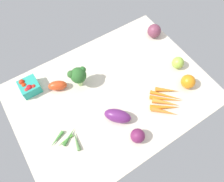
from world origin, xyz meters
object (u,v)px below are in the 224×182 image
(okra_pile, at_px, (67,139))
(red_onion_center, at_px, (154,31))
(eggplant, at_px, (118,116))
(broccoli_head, at_px, (78,75))
(heirloom_tomato_green, at_px, (178,63))
(roma_tomato, at_px, (58,86))
(berry_basket, at_px, (29,87))
(carrot_bunch, at_px, (166,102))
(heirloom_tomato_orange, at_px, (188,82))
(red_onion_near_basket, at_px, (138,136))

(okra_pile, bearing_deg, red_onion_center, 21.70)
(eggplant, distance_m, red_onion_center, 0.61)
(broccoli_head, distance_m, heirloom_tomato_green, 0.56)
(red_onion_center, distance_m, heirloom_tomato_green, 0.26)
(roma_tomato, distance_m, red_onion_center, 0.67)
(broccoli_head, relative_size, berry_basket, 1.33)
(carrot_bunch, height_order, eggplant, eggplant)
(eggplant, xyz_separation_m, red_onion_center, (0.50, 0.34, 0.01))
(broccoli_head, xyz_separation_m, heirloom_tomato_orange, (0.48, -0.33, -0.05))
(berry_basket, bearing_deg, red_onion_center, -3.59)
(berry_basket, bearing_deg, heirloom_tomato_green, -22.09)
(eggplant, relative_size, red_onion_near_basket, 1.95)
(broccoli_head, xyz_separation_m, red_onion_center, (0.56, 0.06, -0.04))
(heirloom_tomato_orange, bearing_deg, okra_pile, 173.05)
(broccoli_head, xyz_separation_m, berry_basket, (-0.24, 0.11, -0.05))
(red_onion_center, distance_m, okra_pile, 0.82)
(roma_tomato, distance_m, heirloom_tomato_green, 0.68)
(red_onion_near_basket, bearing_deg, broccoli_head, 100.91)
(carrot_bunch, bearing_deg, roma_tomato, 138.00)
(red_onion_near_basket, bearing_deg, carrot_bunch, 16.56)
(berry_basket, bearing_deg, roma_tomato, -28.72)
(broccoli_head, distance_m, berry_basket, 0.27)
(heirloom_tomato_orange, bearing_deg, carrot_bunch, -172.85)
(broccoli_head, height_order, heirloom_tomato_green, broccoli_head)
(heirloom_tomato_green, bearing_deg, berry_basket, 157.91)
(red_onion_center, xyz_separation_m, heirloom_tomato_green, (-0.04, -0.26, -0.01))
(roma_tomato, distance_m, heirloom_tomato_orange, 0.70)
(carrot_bunch, distance_m, heirloom_tomato_orange, 0.17)
(heirloom_tomato_orange, bearing_deg, eggplant, 174.17)
(roma_tomato, height_order, red_onion_near_basket, red_onion_near_basket)
(carrot_bunch, distance_m, red_onion_near_basket, 0.25)
(carrot_bunch, distance_m, red_onion_center, 0.47)
(eggplant, height_order, berry_basket, berry_basket)
(red_onion_center, xyz_separation_m, okra_pile, (-0.76, -0.30, -0.03))
(red_onion_near_basket, bearing_deg, heirloom_tomato_green, 26.04)
(eggplant, distance_m, red_onion_near_basket, 0.14)
(carrot_bunch, xyz_separation_m, heirloom_tomato_orange, (0.17, 0.02, 0.03))
(roma_tomato, bearing_deg, eggplant, 142.71)
(broccoli_head, bearing_deg, heirloom_tomato_orange, -34.16)
(broccoli_head, relative_size, red_onion_near_basket, 1.85)
(eggplant, bearing_deg, heirloom_tomato_orange, 41.26)
(okra_pile, bearing_deg, heirloom_tomato_orange, -6.95)
(heirloom_tomato_orange, bearing_deg, broccoli_head, 145.84)
(heirloom_tomato_green, distance_m, red_onion_near_basket, 0.49)
(carrot_bunch, distance_m, eggplant, 0.27)
(roma_tomato, relative_size, berry_basket, 1.04)
(berry_basket, distance_m, heirloom_tomato_green, 0.83)
(red_onion_center, bearing_deg, berry_basket, 176.41)
(carrot_bunch, height_order, broccoli_head, broccoli_head)
(roma_tomato, bearing_deg, berry_basket, -3.97)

